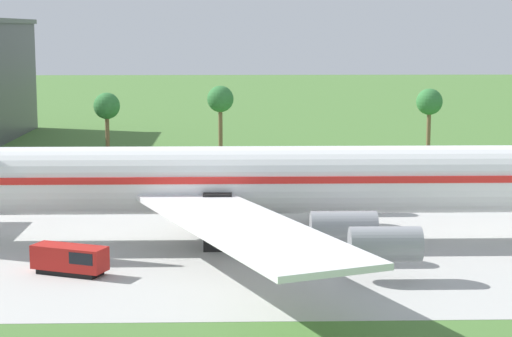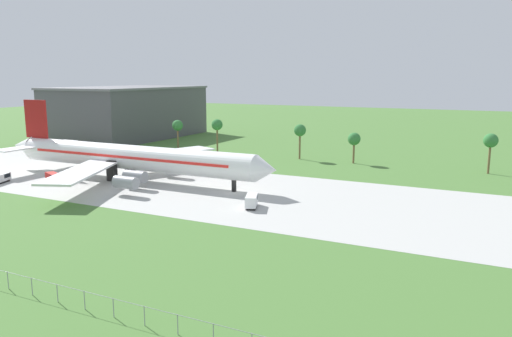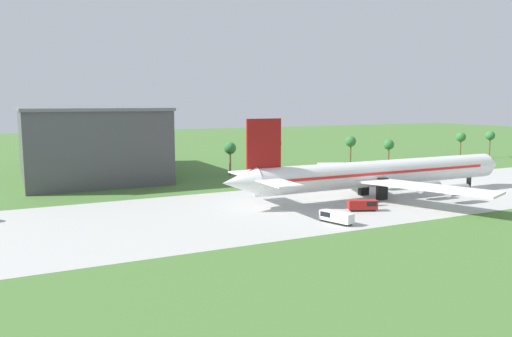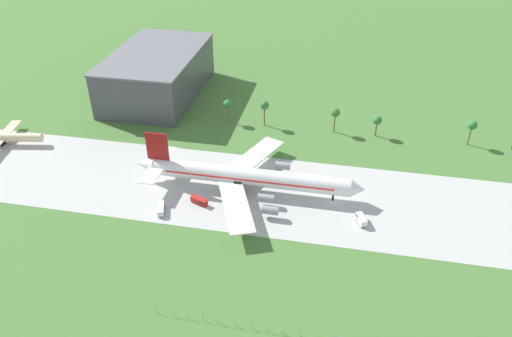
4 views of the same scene
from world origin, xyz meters
name	(u,v)px [view 1 (image 1 of 4)]	position (x,y,z in m)	size (l,w,h in m)	color
jet_airliner	(241,181)	(-29.28, 0.51, 5.45)	(78.24, 57.76, 18.43)	white
fuel_truck	(72,259)	(-42.23, -10.11, 1.21)	(6.12, 4.06, 2.22)	black
palm_tree_row	(505,105)	(7.50, 46.70, 8.14)	(115.07, 3.60, 10.91)	brown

